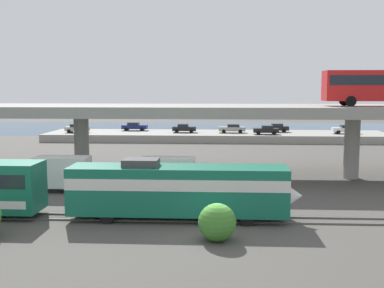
% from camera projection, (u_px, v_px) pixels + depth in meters
% --- Properties ---
extents(ground_plane, '(260.00, 260.00, 0.00)m').
position_uv_depth(ground_plane, '(211.00, 238.00, 28.66)').
color(ground_plane, '#4C4944').
extents(rail_strip_near, '(110.00, 0.12, 0.12)m').
position_uv_depth(rail_strip_near, '(212.00, 222.00, 31.91)').
color(rail_strip_near, '#59544C').
rests_on(rail_strip_near, ground_plane).
extents(rail_strip_far, '(110.00, 0.12, 0.12)m').
position_uv_depth(rail_strip_far, '(212.00, 216.00, 33.32)').
color(rail_strip_far, '#59544C').
rests_on(rail_strip_far, ground_plane).
extents(train_locomotive, '(15.79, 3.04, 4.18)m').
position_uv_depth(train_locomotive, '(189.00, 188.00, 32.46)').
color(train_locomotive, '#14664C').
rests_on(train_locomotive, ground_plane).
extents(highway_overpass, '(96.00, 10.49, 7.22)m').
position_uv_depth(highway_overpass, '(215.00, 113.00, 47.73)').
color(highway_overpass, gray).
rests_on(highway_overpass, ground_plane).
extents(service_truck_west, '(6.80, 2.46, 3.04)m').
position_uv_depth(service_truck_west, '(53.00, 173.00, 41.55)').
color(service_truck_west, '#9E998C').
rests_on(service_truck_west, ground_plane).
extents(service_truck_east, '(6.80, 2.46, 3.04)m').
position_uv_depth(service_truck_east, '(178.00, 174.00, 40.94)').
color(service_truck_east, silver).
rests_on(service_truck_east, ground_plane).
extents(pier_parking_lot, '(58.56, 11.74, 1.26)m').
position_uv_depth(pier_parking_lot, '(216.00, 136.00, 83.12)').
color(pier_parking_lot, gray).
rests_on(pier_parking_lot, ground_plane).
extents(parked_car_0, '(4.55, 1.95, 1.50)m').
position_uv_depth(parked_car_0, '(134.00, 126.00, 86.64)').
color(parked_car_0, navy).
rests_on(parked_car_0, pier_parking_lot).
extents(parked_car_1, '(4.06, 1.90, 1.50)m').
position_uv_depth(parked_car_1, '(184.00, 128.00, 82.87)').
color(parked_car_1, black).
rests_on(parked_car_1, pier_parking_lot).
extents(parked_car_2, '(4.34, 1.88, 1.50)m').
position_uv_depth(parked_car_2, '(346.00, 129.00, 80.76)').
color(parked_car_2, silver).
rests_on(parked_car_2, pier_parking_lot).
extents(parked_car_3, '(4.48, 1.85, 1.50)m').
position_uv_depth(parked_car_3, '(276.00, 128.00, 83.83)').
color(parked_car_3, black).
rests_on(parked_car_3, pier_parking_lot).
extents(parked_car_4, '(4.15, 1.96, 1.50)m').
position_uv_depth(parked_car_4, '(266.00, 130.00, 79.59)').
color(parked_car_4, black).
rests_on(parked_car_4, pier_parking_lot).
extents(parked_car_5, '(4.01, 1.85, 1.50)m').
position_uv_depth(parked_car_5, '(77.00, 128.00, 82.50)').
color(parked_car_5, '#9E998C').
rests_on(parked_car_5, pier_parking_lot).
extents(parked_car_6, '(4.55, 1.92, 1.50)m').
position_uv_depth(parked_car_6, '(232.00, 128.00, 82.34)').
color(parked_car_6, '#9E998C').
rests_on(parked_car_6, pier_parking_lot).
extents(harbor_water, '(140.00, 36.00, 0.01)m').
position_uv_depth(harbor_water, '(217.00, 128.00, 106.00)').
color(harbor_water, navy).
rests_on(harbor_water, ground_plane).
extents(shrub_right, '(2.25, 2.25, 2.25)m').
position_uv_depth(shrub_right, '(217.00, 222.00, 28.01)').
color(shrub_right, '#3A762B').
rests_on(shrub_right, ground_plane).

